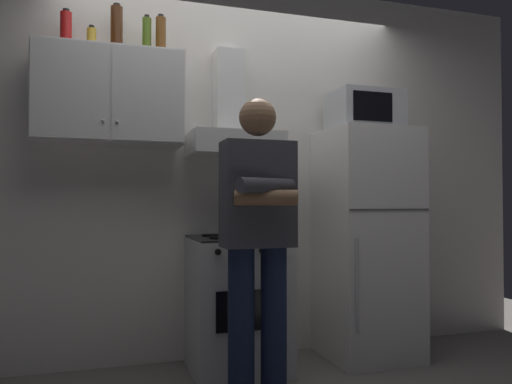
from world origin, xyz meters
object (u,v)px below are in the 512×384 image
(cooking_pot, at_px, (262,228))
(bottle_soda_red, at_px, (66,29))
(microwave, at_px, (365,112))
(stove_oven, at_px, (237,303))
(bottle_rum_dark, at_px, (117,29))
(upper_cabinet, at_px, (110,97))
(person_standing, at_px, (258,237))
(bottle_spice_jar, at_px, (91,38))
(refrigerator, at_px, (367,243))
(bottle_beer_brown, at_px, (161,36))
(bottle_olive_oil, at_px, (147,35))
(range_hood, at_px, (233,127))

(cooking_pot, relative_size, bottle_soda_red, 1.24)
(cooking_pot, bearing_deg, microwave, 9.57)
(stove_oven, bearing_deg, bottle_rum_dark, 167.97)
(bottle_soda_red, bearing_deg, stove_oven, -7.94)
(upper_cabinet, height_order, stove_oven, upper_cabinet)
(person_standing, xyz_separation_m, cooking_pot, (0.18, 0.49, 0.03))
(microwave, distance_m, bottle_spice_jar, 1.90)
(person_standing, height_order, bottle_soda_red, bottle_soda_red)
(bottle_soda_red, bearing_deg, microwave, -3.67)
(refrigerator, height_order, bottle_beer_brown, bottle_beer_brown)
(stove_oven, height_order, bottle_soda_red, bottle_soda_red)
(microwave, bearing_deg, bottle_olive_oil, 176.30)
(bottle_spice_jar, bearing_deg, upper_cabinet, -1.19)
(microwave, bearing_deg, range_hood, 173.54)
(bottle_soda_red, bearing_deg, range_hood, -1.17)
(range_hood, relative_size, bottle_olive_oil, 3.02)
(bottle_olive_oil, bearing_deg, person_standing, -54.04)
(refrigerator, xyz_separation_m, bottle_spice_jar, (-1.86, 0.13, 1.32))
(stove_oven, relative_size, bottle_spice_jar, 5.95)
(upper_cabinet, xyz_separation_m, stove_oven, (0.80, -0.13, -1.32))
(microwave, bearing_deg, stove_oven, -178.85)
(refrigerator, height_order, bottle_olive_oil, bottle_olive_oil)
(range_hood, bearing_deg, upper_cabinet, -179.91)
(upper_cabinet, xyz_separation_m, cooking_pot, (0.93, -0.24, -0.82))
(stove_oven, relative_size, bottle_soda_red, 3.64)
(refrigerator, bearing_deg, range_hood, 172.45)
(upper_cabinet, bearing_deg, cooking_pot, -14.73)
(stove_oven, xyz_separation_m, bottle_rum_dark, (-0.76, 0.16, 1.77))
(microwave, height_order, bottle_soda_red, bottle_soda_red)
(microwave, distance_m, bottle_soda_red, 2.06)
(person_standing, bearing_deg, refrigerator, 31.23)
(upper_cabinet, bearing_deg, bottle_olive_oil, -1.97)
(bottle_olive_oil, bearing_deg, cooking_pot, -18.57)
(refrigerator, relative_size, bottle_spice_jar, 10.89)
(range_hood, relative_size, person_standing, 0.46)
(bottle_spice_jar, height_order, bottle_beer_brown, bottle_beer_brown)
(bottle_rum_dark, height_order, bottle_spice_jar, bottle_rum_dark)
(cooking_pot, height_order, bottle_olive_oil, bottle_olive_oil)
(bottle_soda_red, bearing_deg, bottle_olive_oil, -3.60)
(stove_oven, bearing_deg, refrigerator, 0.04)
(stove_oven, height_order, bottle_rum_dark, bottle_rum_dark)
(upper_cabinet, relative_size, refrigerator, 0.56)
(stove_oven, bearing_deg, upper_cabinet, 171.10)
(microwave, bearing_deg, refrigerator, -89.10)
(stove_oven, bearing_deg, bottle_beer_brown, 166.30)
(cooking_pot, xyz_separation_m, bottle_beer_brown, (-0.62, 0.24, 1.25))
(refrigerator, distance_m, bottle_spice_jar, 2.29)
(bottle_olive_oil, bearing_deg, range_hood, 0.90)
(refrigerator, relative_size, cooking_pot, 5.37)
(bottle_soda_red, relative_size, bottle_beer_brown, 0.92)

